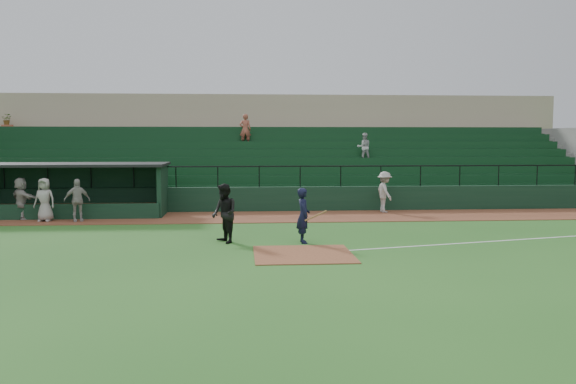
{
  "coord_description": "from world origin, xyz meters",
  "views": [
    {
      "loc": [
        -1.87,
        -19.07,
        3.51
      ],
      "look_at": [
        0.0,
        5.0,
        1.4
      ],
      "focal_mm": 37.66,
      "sensor_mm": 36.0,
      "label": 1
    }
  ],
  "objects": [
    {
      "name": "dugout_player_b",
      "position": [
        -10.22,
        7.16,
        0.95
      ],
      "size": [
        0.99,
        0.73,
        1.85
      ],
      "primitive_type": "imported",
      "rotation": [
        0.0,
        0.0,
        -0.16
      ],
      "color": "#9B9691",
      "rests_on": "warning_track"
    },
    {
      "name": "runner",
      "position": [
        4.96,
        9.17,
        1.01
      ],
      "size": [
        0.91,
        1.36,
        1.95
      ],
      "primitive_type": "imported",
      "rotation": [
        0.0,
        0.0,
        1.73
      ],
      "color": "#A09A96",
      "rests_on": "warning_track"
    },
    {
      "name": "foul_line",
      "position": [
        8.0,
        1.2,
        0.01
      ],
      "size": [
        17.49,
        4.44,
        0.01
      ],
      "primitive_type": "cube",
      "rotation": [
        0.0,
        0.0,
        0.24
      ],
      "color": "white",
      "rests_on": "ground"
    },
    {
      "name": "warning_track",
      "position": [
        0.0,
        8.0,
        0.01
      ],
      "size": [
        40.0,
        4.0,
        0.03
      ],
      "primitive_type": "cube",
      "color": "brown",
      "rests_on": "ground"
    },
    {
      "name": "dugout_player_c",
      "position": [
        -11.43,
        7.88,
        0.95
      ],
      "size": [
        1.61,
        1.56,
        1.84
      ],
      "primitive_type": "imported",
      "rotation": [
        0.0,
        0.0,
        2.39
      ],
      "color": "#A8A29E",
      "rests_on": "warning_track"
    },
    {
      "name": "dugout_player_a",
      "position": [
        -8.83,
        7.02,
        0.94
      ],
      "size": [
        1.15,
        0.83,
        1.82
      ],
      "primitive_type": "imported",
      "rotation": [
        0.0,
        0.0,
        0.41
      ],
      "color": "#A6A19C",
      "rests_on": "warning_track"
    },
    {
      "name": "stadium_structure",
      "position": [
        -0.0,
        16.46,
        2.3
      ],
      "size": [
        38.0,
        13.08,
        6.4
      ],
      "color": "black",
      "rests_on": "ground"
    },
    {
      "name": "home_plate_dirt",
      "position": [
        0.0,
        -1.0,
        0.01
      ],
      "size": [
        3.0,
        3.0,
        0.03
      ],
      "primitive_type": "cube",
      "color": "brown",
      "rests_on": "ground"
    },
    {
      "name": "umpire",
      "position": [
        -2.45,
        1.33,
        1.01
      ],
      "size": [
        1.11,
        1.21,
        2.02
      ],
      "primitive_type": "imported",
      "rotation": [
        0.0,
        0.0,
        -1.13
      ],
      "color": "black",
      "rests_on": "ground"
    },
    {
      "name": "ground",
      "position": [
        0.0,
        0.0,
        0.0
      ],
      "size": [
        90.0,
        90.0,
        0.0
      ],
      "primitive_type": "plane",
      "color": "#255A1D",
      "rests_on": "ground"
    },
    {
      "name": "batter_at_plate",
      "position": [
        0.22,
        1.12,
        0.94
      ],
      "size": [
        1.05,
        0.73,
        1.87
      ],
      "color": "black",
      "rests_on": "ground"
    },
    {
      "name": "dugout",
      "position": [
        -9.75,
        9.56,
        1.33
      ],
      "size": [
        8.9,
        3.2,
        2.42
      ],
      "color": "black",
      "rests_on": "ground"
    }
  ]
}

